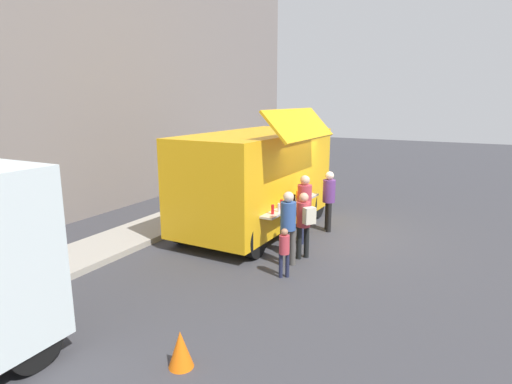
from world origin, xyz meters
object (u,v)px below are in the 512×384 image
(customer_front_ordering, at_px, (304,203))
(customer_extra_browsing, at_px, (329,196))
(food_truck_main, at_px, (257,177))
(customer_rear_waiting, at_px, (288,222))
(trash_bin, at_px, (256,180))
(customer_mid_with_backpack, at_px, (304,219))
(traffic_cone_orange, at_px, (181,349))
(child_near_queue, at_px, (284,248))

(customer_front_ordering, distance_m, customer_extra_browsing, 1.34)
(food_truck_main, height_order, customer_rear_waiting, food_truck_main)
(trash_bin, relative_size, customer_mid_with_backpack, 0.63)
(food_truck_main, distance_m, trash_bin, 5.13)
(food_truck_main, height_order, trash_bin, food_truck_main)
(traffic_cone_orange, height_order, customer_rear_waiting, customer_rear_waiting)
(food_truck_main, relative_size, customer_extra_browsing, 3.18)
(traffic_cone_orange, distance_m, customer_front_ordering, 5.82)
(food_truck_main, bearing_deg, customer_extra_browsing, -65.21)
(customer_front_ordering, xyz_separation_m, customer_mid_with_backpack, (-1.05, -0.41, -0.09))
(traffic_cone_orange, height_order, customer_front_ordering, customer_front_ordering)
(traffic_cone_orange, height_order, customer_mid_with_backpack, customer_mid_with_backpack)
(customer_front_ordering, bearing_deg, customer_mid_with_backpack, 123.51)
(child_near_queue, bearing_deg, food_truck_main, -0.32)
(trash_bin, distance_m, customer_mid_with_backpack, 7.45)
(customer_extra_browsing, bearing_deg, customer_rear_waiting, 59.76)
(traffic_cone_orange, distance_m, trash_bin, 11.57)
(trash_bin, xyz_separation_m, customer_mid_with_backpack, (-6.02, -4.36, 0.48))
(child_near_queue, bearing_deg, customer_front_ordering, -26.06)
(child_near_queue, bearing_deg, customer_rear_waiting, -20.02)
(food_truck_main, height_order, child_near_queue, food_truck_main)
(customer_extra_browsing, bearing_deg, trash_bin, -71.02)
(customer_mid_with_backpack, relative_size, customer_extra_browsing, 0.92)
(traffic_cone_orange, bearing_deg, customer_mid_with_backpack, -0.41)
(customer_rear_waiting, bearing_deg, customer_extra_browsing, -30.46)
(food_truck_main, bearing_deg, child_near_queue, -141.59)
(customer_extra_browsing, bearing_deg, customer_mid_with_backpack, 63.96)
(child_near_queue, bearing_deg, customer_extra_browsing, -33.94)
(food_truck_main, distance_m, traffic_cone_orange, 6.70)
(customer_mid_with_backpack, xyz_separation_m, child_near_queue, (-1.21, -0.02, -0.33))
(customer_rear_waiting, bearing_deg, child_near_queue, 166.74)
(trash_bin, distance_m, customer_rear_waiting, 7.81)
(food_truck_main, height_order, customer_front_ordering, food_truck_main)
(traffic_cone_orange, height_order, customer_extra_browsing, customer_extra_browsing)
(customer_mid_with_backpack, height_order, customer_extra_browsing, customer_extra_browsing)
(trash_bin, bearing_deg, traffic_cone_orange, -158.06)
(food_truck_main, relative_size, customer_rear_waiting, 3.20)
(child_near_queue, bearing_deg, traffic_cone_orange, 142.14)
(trash_bin, distance_m, customer_extra_browsing, 5.59)
(food_truck_main, relative_size, customer_mid_with_backpack, 3.45)
(trash_bin, relative_size, child_near_queue, 0.93)
(customer_rear_waiting, bearing_deg, customer_mid_with_backpack, -48.03)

